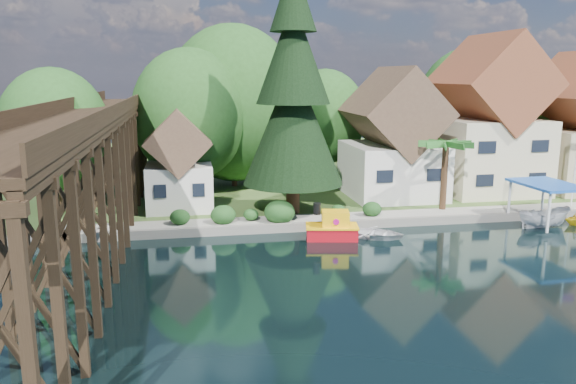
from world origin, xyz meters
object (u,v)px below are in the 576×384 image
house_center (488,125)px  palm_tree (446,146)px  shed (179,167)px  conifer (293,95)px  house_left (393,143)px  trestle_bridge (91,168)px  boat_canopy (545,209)px  boat_white_a (375,232)px  tugboat (333,228)px

house_center → palm_tree: 9.32m
shed → conifer: size_ratio=0.43×
house_left → house_center: (9.00, 0.50, 1.28)m
trestle_bridge → palm_tree: bearing=11.6°
boat_canopy → shed: bearing=161.4°
trestle_bridge → palm_tree: trestle_bridge is taller
boat_white_a → trestle_bridge: bearing=120.3°
house_left → palm_tree: house_left is taller
house_left → boat_white_a: bearing=-115.6°
house_left → palm_tree: (2.09, -5.68, 0.34)m
trestle_bridge → house_center: size_ratio=3.18×
trestle_bridge → palm_tree: size_ratio=7.74×
house_center → boat_canopy: (-1.20, -10.67, -5.02)m
palm_tree → boat_canopy: palm_tree is taller
tugboat → boat_white_a: 2.94m
tugboat → boat_canopy: (15.73, -0.01, 0.64)m
house_center → boat_white_a: house_center is taller
conifer → tugboat: bearing=-74.1°
tugboat → house_left: bearing=52.1°
conifer → shed: bearing=160.6°
shed → boat_canopy: 27.33m
trestle_bridge → conifer: 15.41m
trestle_bridge → boat_white_a: size_ratio=11.41×
palm_tree → tugboat: size_ratio=1.51×
tugboat → boat_canopy: boat_canopy is taller
house_center → palm_tree: bearing=-138.2°
trestle_bridge → shed: 10.69m
conifer → palm_tree: conifer is taller
house_center → tugboat: size_ratio=3.68×
boat_white_a → boat_canopy: (12.83, 0.30, 1.00)m
shed → palm_tree: bearing=-11.8°
house_left → tugboat: 13.62m
house_left → palm_tree: bearing=-69.8°
trestle_bridge → boat_white_a: 18.64m
conifer → boat_canopy: bearing=-18.2°
trestle_bridge → tugboat: bearing=2.5°
conifer → palm_tree: size_ratio=3.23×
conifer → tugboat: size_ratio=4.89×
house_left → house_center: house_center is taller
palm_tree → boat_white_a: bearing=-146.1°
palm_tree → trestle_bridge: bearing=-168.4°
house_left → house_center: bearing=3.2°
house_left → conifer: bearing=-154.9°
trestle_bridge → palm_tree: 25.62m
house_left → shed: house_left is taller
house_center → palm_tree: (-6.91, -6.18, -0.94)m
shed → boat_canopy: (25.80, -8.67, -2.43)m
house_left → house_center: 9.10m
conifer → boat_white_a: (4.52, -6.00, -8.97)m
trestle_bridge → house_left: size_ratio=4.01×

